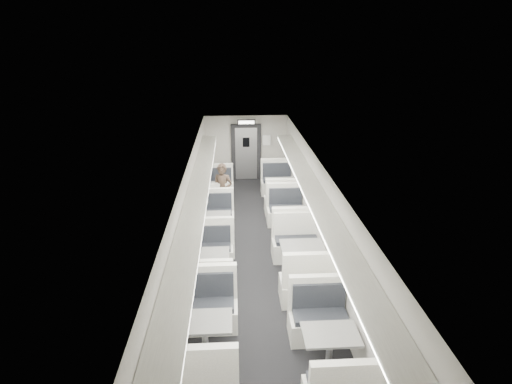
{
  "coord_description": "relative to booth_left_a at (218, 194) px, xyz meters",
  "views": [
    {
      "loc": [
        -0.46,
        -8.32,
        5.11
      ],
      "look_at": [
        0.12,
        1.72,
        1.13
      ],
      "focal_mm": 28.0,
      "sensor_mm": 36.0,
      "label": 1
    }
  ],
  "objects": [
    {
      "name": "booth_right_a",
      "position": [
        2.0,
        0.08,
        0.03
      ],
      "size": [
        1.09,
        2.21,
        1.18
      ],
      "color": "white",
      "rests_on": "room"
    },
    {
      "name": "booth_right_b",
      "position": [
        2.0,
        -2.25,
        0.03
      ],
      "size": [
        1.08,
        2.18,
        1.17
      ],
      "color": "white",
      "rests_on": "room"
    },
    {
      "name": "booth_left_a",
      "position": [
        0.0,
        0.0,
        0.0
      ],
      "size": [
        1.0,
        2.04,
        1.09
      ],
      "color": "white",
      "rests_on": "room"
    },
    {
      "name": "booth_left_d",
      "position": [
        0.0,
        -6.56,
        0.04
      ],
      "size": [
        1.1,
        2.23,
        1.19
      ],
      "color": "white",
      "rests_on": "room"
    },
    {
      "name": "passenger",
      "position": [
        0.19,
        -0.93,
        0.47
      ],
      "size": [
        0.7,
        0.57,
        1.66
      ],
      "primitive_type": "imported",
      "rotation": [
        0.0,
        0.0,
        -0.32
      ],
      "color": "black",
      "rests_on": "room"
    },
    {
      "name": "luggage_rack_left",
      "position": [
        -0.24,
        -3.83,
        1.55
      ],
      "size": [
        0.46,
        10.4,
        0.09
      ],
      "color": "white",
      "rests_on": "room"
    },
    {
      "name": "wall_notice",
      "position": [
        1.75,
        2.39,
        1.14
      ],
      "size": [
        0.32,
        0.02,
        0.4
      ],
      "primitive_type": "cube",
      "color": "white",
      "rests_on": "room"
    },
    {
      "name": "booth_right_d",
      "position": [
        2.0,
        -6.94,
        0.02
      ],
      "size": [
        1.07,
        2.17,
        1.16
      ],
      "color": "white",
      "rests_on": "room"
    },
    {
      "name": "booth_right_c",
      "position": [
        2.0,
        -4.23,
        0.05
      ],
      "size": [
        1.14,
        2.32,
        1.24
      ],
      "color": "white",
      "rests_on": "room"
    },
    {
      "name": "vestibule_door",
      "position": [
        1.0,
        2.4,
        0.68
      ],
      "size": [
        1.1,
        0.13,
        2.1
      ],
      "color": "black",
      "rests_on": "room"
    },
    {
      "name": "room",
      "position": [
        1.0,
        -3.53,
        0.84
      ],
      "size": [
        3.24,
        12.24,
        2.64
      ],
      "color": "black",
      "rests_on": "ground"
    },
    {
      "name": "window_a",
      "position": [
        -0.49,
        -0.13,
        0.99
      ],
      "size": [
        0.02,
        1.18,
        0.84
      ],
      "primitive_type": "cube",
      "color": "black",
      "rests_on": "room"
    },
    {
      "name": "booth_left_c",
      "position": [
        0.0,
        -4.21,
        -0.02
      ],
      "size": [
        0.96,
        1.94,
        1.04
      ],
      "color": "white",
      "rests_on": "room"
    },
    {
      "name": "window_d",
      "position": [
        -0.49,
        -6.73,
        0.99
      ],
      "size": [
        0.02,
        1.18,
        0.84
      ],
      "primitive_type": "cube",
      "color": "black",
      "rests_on": "room"
    },
    {
      "name": "luggage_rack_right",
      "position": [
        2.24,
        -3.83,
        1.55
      ],
      "size": [
        0.46,
        10.4,
        0.09
      ],
      "color": "white",
      "rests_on": "room"
    },
    {
      "name": "window_c",
      "position": [
        -0.49,
        -4.53,
        0.99
      ],
      "size": [
        0.02,
        1.18,
        0.84
      ],
      "primitive_type": "cube",
      "color": "black",
      "rests_on": "room"
    },
    {
      "name": "exit_sign",
      "position": [
        1.0,
        1.91,
        1.92
      ],
      "size": [
        0.62,
        0.12,
        0.16
      ],
      "color": "black",
      "rests_on": "room"
    },
    {
      "name": "window_b",
      "position": [
        -0.49,
        -2.33,
        0.99
      ],
      "size": [
        0.02,
        1.18,
        0.84
      ],
      "primitive_type": "cube",
      "color": "black",
      "rests_on": "room"
    },
    {
      "name": "booth_left_b",
      "position": [
        0.0,
        -2.35,
        0.01
      ],
      "size": [
        1.02,
        2.07,
        1.11
      ],
      "color": "white",
      "rests_on": "room"
    }
  ]
}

